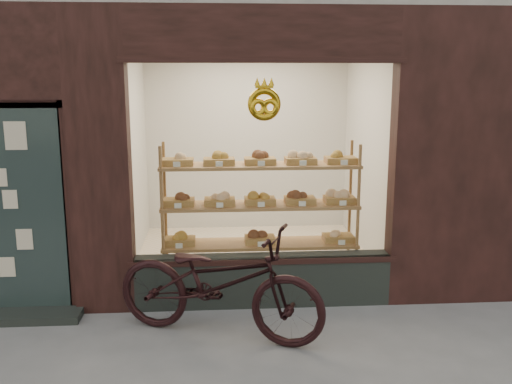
{
  "coord_description": "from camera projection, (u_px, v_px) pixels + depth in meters",
  "views": [
    {
      "loc": [
        -0.03,
        -3.64,
        2.46
      ],
      "look_at": [
        0.37,
        2.0,
        1.27
      ],
      "focal_mm": 40.0,
      "sensor_mm": 36.0,
      "label": 1
    }
  ],
  "objects": [
    {
      "name": "bicycle",
      "position": [
        219.0,
        282.0,
        5.32
      ],
      "size": [
        2.16,
        1.42,
        1.07
      ],
      "primitive_type": "imported",
      "rotation": [
        0.0,
        0.0,
        1.19
      ],
      "color": "black",
      "rests_on": "ground"
    },
    {
      "name": "display_shelf",
      "position": [
        260.0,
        215.0,
        6.4
      ],
      "size": [
        2.2,
        0.45,
        1.7
      ],
      "color": "brown",
      "rests_on": "ground"
    }
  ]
}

